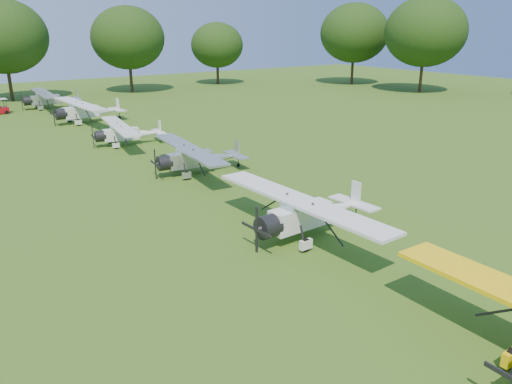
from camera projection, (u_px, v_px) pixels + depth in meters
ground at (300, 240)px, 23.18m from camera, size 160.00×160.00×0.00m
tree_belt at (363, 59)px, 22.71m from camera, size 137.36×130.27×14.52m
aircraft_3 at (309, 211)px, 23.32m from camera, size 6.75×10.73×2.12m
aircraft_4 at (197, 156)px, 33.37m from camera, size 6.34×10.09×1.98m
aircraft_5 at (126, 132)px, 41.35m from camera, size 5.99×9.50×1.86m
aircraft_6 at (86, 110)px, 50.89m from camera, size 7.15×11.38×2.24m
aircraft_7 at (49, 98)px, 59.61m from camera, size 6.76×10.77×2.12m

